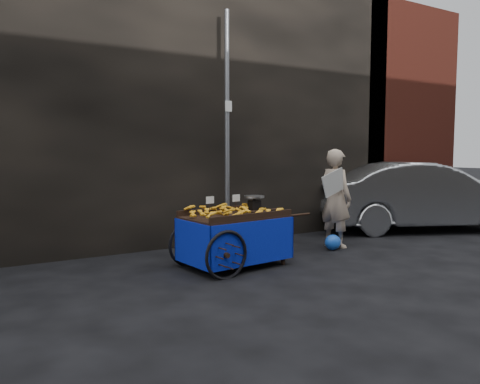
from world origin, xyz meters
TOP-DOWN VIEW (x-y plane):
  - ground at (0.00, 0.00)m, footprint 80.00×80.00m
  - building_wall at (0.39, 2.60)m, footprint 13.50×2.00m
  - street_pole at (0.30, 1.30)m, footprint 0.12×0.10m
  - banana_cart at (-0.37, -0.01)m, footprint 2.03×1.11m
  - vendor at (1.84, 0.26)m, footprint 0.77×0.67m
  - plastic_bag at (1.63, 0.08)m, footprint 0.29×0.23m
  - parked_car at (4.58, 0.64)m, footprint 4.53×3.12m

SIDE VIEW (x-z plane):
  - ground at x=0.00m, z-range 0.00..0.00m
  - plastic_bag at x=1.63m, z-range 0.00..0.26m
  - banana_cart at x=-0.37m, z-range 0.12..1.18m
  - parked_car at x=4.58m, z-range 0.00..1.41m
  - vendor at x=1.84m, z-range 0.00..1.68m
  - street_pole at x=0.30m, z-range 0.01..4.01m
  - building_wall at x=0.39m, z-range 0.00..5.00m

